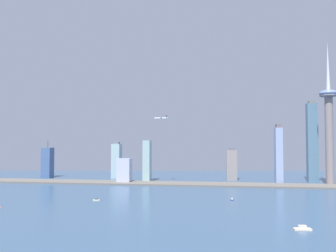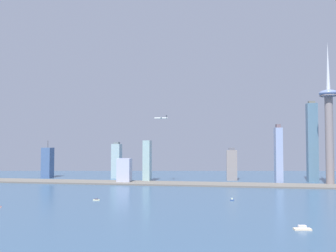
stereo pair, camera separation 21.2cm
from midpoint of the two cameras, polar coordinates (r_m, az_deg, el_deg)
name	(u,v)px [view 1 (the left image)]	position (r m, az deg, el deg)	size (l,w,h in m)	color
waterfront_pier	(172,184)	(701.20, 0.75, -9.63)	(913.05, 58.54, 3.15)	#615D57
observation_tower	(329,119)	(753.00, 25.38, 1.02)	(36.08, 36.08, 288.18)	gray
skyscraper_0	(124,171)	(727.04, -7.34, -7.44)	(27.63, 24.15, 51.48)	#B0B4D6
skyscraper_1	(147,161)	(744.39, -3.52, -5.88)	(15.21, 26.28, 89.33)	#8FB0B0
skyscraper_2	(232,165)	(783.17, 10.64, -6.40)	(23.11, 19.68, 73.08)	gray
skyscraper_3	(278,155)	(755.16, 18.03, -4.59)	(14.31, 26.94, 123.42)	#899BC4
skyscraper_4	(48,163)	(870.43, -19.56, -5.81)	(22.25, 23.58, 89.01)	#405C89
skyscraper_5	(312,142)	(801.41, 23.02, -2.49)	(21.33, 18.73, 174.97)	slate
skyscraper_6	(117,161)	(825.60, -8.63, -5.75)	(19.96, 24.90, 85.64)	#96B3B9
boat_0	(96,200)	(527.05, -11.92, -12.01)	(10.16, 3.52, 2.94)	beige
boat_1	(302,228)	(377.43, 21.61, -15.67)	(17.57, 8.22, 4.60)	beige
boat_2	(232,199)	(526.27, 10.68, -12.02)	(6.27, 3.40, 3.51)	navy
channel_buoy_0	(1,206)	(515.45, -26.24, -12.02)	(1.30, 1.30, 2.40)	#E54C19
airplane	(161,118)	(718.80, -1.20, 1.35)	(28.26, 29.18, 7.75)	silver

